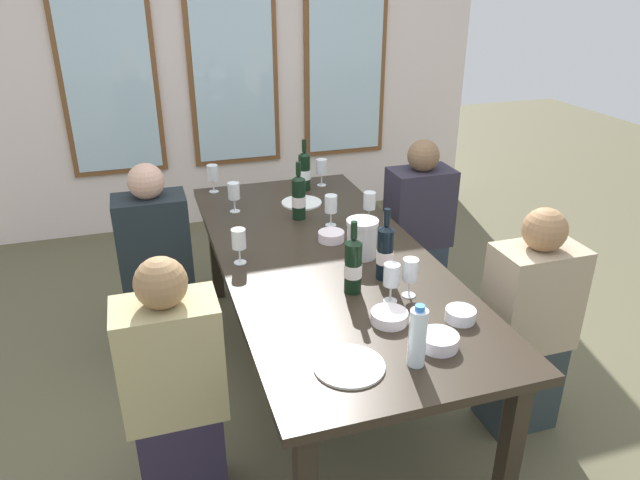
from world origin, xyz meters
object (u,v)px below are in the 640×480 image
object	(u,v)px
tasting_bowl_2	(331,236)
seated_person_1	(528,328)
wine_glass_6	(239,241)
wine_bottle_3	(353,265)
white_plate_1	(302,203)
metal_pitcher	(362,238)
white_plate_0	(349,366)
wine_bottle_1	(304,171)
seated_person_3	(418,232)
seated_person_0	(175,394)
wine_glass_7	(410,271)
wine_bottle_2	(299,197)
seated_person_2	(157,265)
wine_glass_4	(392,276)
wine_glass_1	(234,192)
tasting_bowl_0	(460,315)
wine_glass_5	(213,174)
tasting_bowl_1	(439,341)
wine_glass_3	(369,202)
wine_bottle_0	(385,252)
dining_table	(324,267)
wine_glass_0	(331,205)
water_bottle	(418,337)
tasting_bowl_3	(389,317)
wine_glass_2	(322,168)

from	to	relation	value
tasting_bowl_2	seated_person_1	distance (m)	1.04
wine_glass_6	wine_bottle_3	bearing A→B (deg)	-45.25
white_plate_1	metal_pitcher	size ratio (longest dim) A/B	1.26
white_plate_0	wine_bottle_1	bearing A→B (deg)	78.69
seated_person_3	seated_person_0	bearing A→B (deg)	-144.65
wine_bottle_3	wine_glass_7	xyz separation A→B (m)	(0.22, -0.11, -0.01)
white_plate_1	wine_bottle_2	bearing A→B (deg)	-109.42
seated_person_2	wine_bottle_3	bearing A→B (deg)	-49.92
wine_glass_7	wine_glass_4	bearing A→B (deg)	-168.27
tasting_bowl_2	wine_glass_1	xyz separation A→B (m)	(-0.40, 0.55, 0.09)
tasting_bowl_0	wine_glass_5	distance (m)	1.93
tasting_bowl_1	seated_person_2	distance (m)	1.73
wine_glass_3	metal_pitcher	bearing A→B (deg)	-116.53
wine_glass_4	white_plate_0	bearing A→B (deg)	-130.61
tasting_bowl_2	wine_bottle_0	bearing A→B (deg)	-77.48
dining_table	white_plate_1	xyz separation A→B (m)	(0.09, 0.70, 0.07)
wine_bottle_0	wine_glass_4	bearing A→B (deg)	-105.98
tasting_bowl_1	seated_person_1	size ratio (longest dim) A/B	0.13
white_plate_1	metal_pitcher	world-z (taller)	metal_pitcher
tasting_bowl_1	wine_glass_0	bearing A→B (deg)	90.92
wine_bottle_2	water_bottle	xyz separation A→B (m)	(0.03, -1.42, -0.01)
wine_glass_1	seated_person_3	distance (m)	1.16
seated_person_3	white_plate_0	bearing A→B (deg)	-124.51
tasting_bowl_2	tasting_bowl_3	bearing A→B (deg)	-91.85
tasting_bowl_3	wine_glass_3	bearing A→B (deg)	72.71
wine_bottle_0	water_bottle	xyz separation A→B (m)	(-0.15, -0.63, -0.02)
dining_table	seated_person_1	xyz separation A→B (m)	(0.79, -0.58, -0.15)
wine_bottle_3	tasting_bowl_1	world-z (taller)	wine_bottle_3
wine_glass_1	tasting_bowl_0	bearing A→B (deg)	-65.36
tasting_bowl_1	wine_glass_7	size ratio (longest dim) A/B	0.85
tasting_bowl_2	seated_person_3	distance (m)	0.84
tasting_bowl_2	seated_person_0	xyz separation A→B (m)	(-0.87, -0.72, -0.24)
tasting_bowl_2	wine_glass_0	bearing A→B (deg)	72.09
wine_glass_0	metal_pitcher	bearing A→B (deg)	-86.77
wine_glass_0	wine_glass_2	xyz separation A→B (m)	(0.15, 0.64, -0.00)
metal_pitcher	tasting_bowl_3	bearing A→B (deg)	-100.61
white_plate_0	seated_person_3	bearing A→B (deg)	55.49
wine_bottle_3	tasting_bowl_1	size ratio (longest dim) A/B	2.23
tasting_bowl_2	wine_glass_0	size ratio (longest dim) A/B	0.78
tasting_bowl_1	wine_glass_0	distance (m)	1.20
wine_glass_1	seated_person_1	world-z (taller)	seated_person_1
wine_glass_4	wine_glass_5	xyz separation A→B (m)	(-0.51, 1.57, -0.00)
wine_bottle_3	tasting_bowl_2	world-z (taller)	wine_bottle_3
wine_glass_6	seated_person_2	size ratio (longest dim) A/B	0.16
wine_bottle_3	wine_glass_1	bearing A→B (deg)	106.75
tasting_bowl_0	tasting_bowl_1	bearing A→B (deg)	-140.90
wine_glass_2	seated_person_0	size ratio (longest dim) A/B	0.16
wine_bottle_2	wine_bottle_3	xyz separation A→B (m)	(-0.00, -0.87, 0.00)
seated_person_2	white_plate_0	bearing A→B (deg)	-67.58
tasting_bowl_1	water_bottle	world-z (taller)	water_bottle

